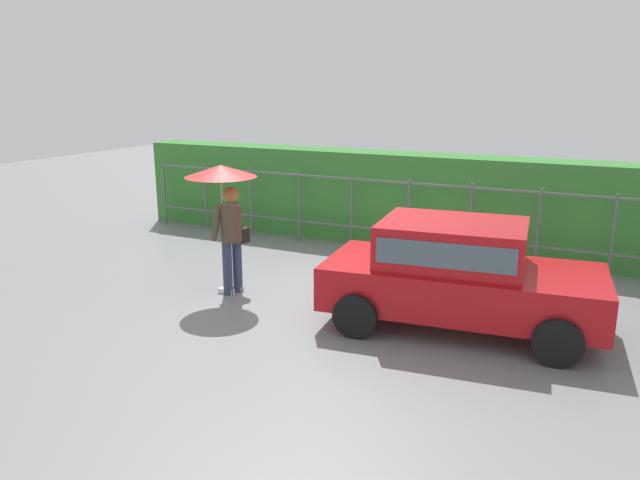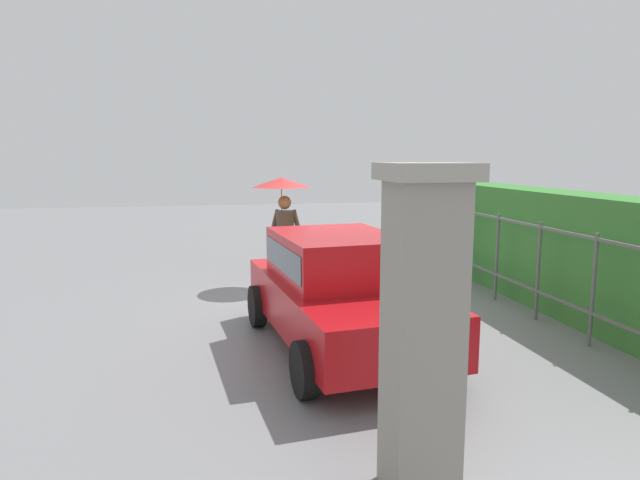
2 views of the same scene
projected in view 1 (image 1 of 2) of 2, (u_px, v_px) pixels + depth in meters
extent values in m
plane|color=slate|center=(368.00, 301.00, 9.43)|extent=(40.00, 40.00, 0.00)
cube|color=#B71116|center=(461.00, 287.00, 8.32)|extent=(3.85, 2.02, 0.60)
cube|color=#B71116|center=(453.00, 243.00, 8.22)|extent=(2.04, 1.63, 0.60)
cube|color=#4C5B66|center=(453.00, 242.00, 8.22)|extent=(1.89, 1.64, 0.33)
cylinder|color=black|center=(556.00, 297.00, 8.74)|extent=(0.62, 0.24, 0.60)
cylinder|color=black|center=(558.00, 342.00, 7.21)|extent=(0.62, 0.24, 0.60)
cylinder|color=black|center=(387.00, 279.00, 9.57)|extent=(0.62, 0.24, 0.60)
cylinder|color=black|center=(356.00, 316.00, 8.04)|extent=(0.62, 0.24, 0.60)
cube|color=red|center=(344.00, 253.00, 9.40)|extent=(0.08, 0.21, 0.16)
cube|color=red|center=(320.00, 274.00, 8.40)|extent=(0.08, 0.21, 0.16)
cylinder|color=#2D3856|center=(228.00, 269.00, 9.65)|extent=(0.15, 0.15, 0.86)
cylinder|color=#2D3856|center=(237.00, 266.00, 9.79)|extent=(0.15, 0.15, 0.86)
cube|color=white|center=(226.00, 291.00, 9.78)|extent=(0.26, 0.10, 0.08)
cube|color=white|center=(236.00, 288.00, 9.92)|extent=(0.26, 0.10, 0.08)
cylinder|color=#473828|center=(231.00, 223.00, 9.54)|extent=(0.34, 0.34, 0.58)
sphere|color=#DBAD89|center=(230.00, 196.00, 9.43)|extent=(0.22, 0.22, 0.22)
sphere|color=olive|center=(231.00, 195.00, 9.41)|extent=(0.25, 0.25, 0.25)
cylinder|color=#473828|center=(216.00, 223.00, 9.43)|extent=(0.15, 0.24, 0.56)
cylinder|color=#473828|center=(238.00, 219.00, 9.74)|extent=(0.15, 0.24, 0.56)
cylinder|color=#B2B2B7|center=(222.00, 201.00, 9.46)|extent=(0.02, 0.02, 0.77)
cone|color=red|center=(221.00, 171.00, 9.34)|extent=(1.11, 1.11, 0.19)
cube|color=black|center=(239.00, 234.00, 9.86)|extent=(0.37, 0.25, 0.24)
cylinder|color=#59605B|center=(165.00, 193.00, 14.40)|extent=(0.05, 0.05, 1.50)
cylinder|color=#59605B|center=(206.00, 198.00, 13.89)|extent=(0.05, 0.05, 1.50)
cylinder|color=#59605B|center=(251.00, 202.00, 13.38)|extent=(0.05, 0.05, 1.50)
cylinder|color=#59605B|center=(299.00, 207.00, 12.86)|extent=(0.05, 0.05, 1.50)
cylinder|color=#59605B|center=(351.00, 212.00, 12.35)|extent=(0.05, 0.05, 1.50)
cylinder|color=#59605B|center=(408.00, 217.00, 11.84)|extent=(0.05, 0.05, 1.50)
cylinder|color=#59605B|center=(470.00, 223.00, 11.32)|extent=(0.05, 0.05, 1.50)
cylinder|color=#59605B|center=(538.00, 230.00, 10.81)|extent=(0.05, 0.05, 1.50)
cylinder|color=#59605B|center=(612.00, 237.00, 10.30)|extent=(0.05, 0.05, 1.50)
cube|color=#59605B|center=(409.00, 183.00, 11.67)|extent=(12.02, 0.03, 0.04)
cube|color=#59605B|center=(408.00, 232.00, 11.91)|extent=(12.02, 0.03, 0.04)
cube|color=#387F33|center=(420.00, 201.00, 12.43)|extent=(13.02, 0.90, 1.90)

